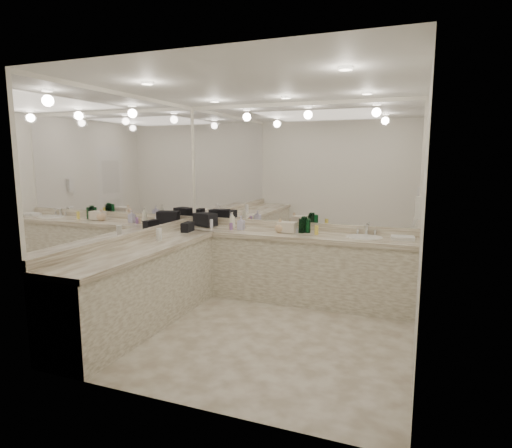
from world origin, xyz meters
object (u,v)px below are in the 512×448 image
at_px(soap_bottle_a, 232,220).
at_px(soap_bottle_c, 280,226).
at_px(cream_cosmetic_case, 287,228).
at_px(black_toiletry_bag, 205,220).
at_px(hand_towel, 403,238).
at_px(soap_bottle_b, 241,223).
at_px(sink, 364,238).
at_px(wall_phone, 418,208).

bearing_deg(soap_bottle_a, soap_bottle_c, -8.09).
bearing_deg(cream_cosmetic_case, black_toiletry_bag, 178.15).
bearing_deg(cream_cosmetic_case, soap_bottle_c, -164.24).
distance_m(hand_towel, soap_bottle_b, 2.09).
bearing_deg(sink, soap_bottle_a, 178.08).
distance_m(cream_cosmetic_case, hand_towel, 1.44).
bearing_deg(soap_bottle_a, sink, -1.92).
xyz_separation_m(hand_towel, soap_bottle_b, (-2.09, -0.05, 0.07)).
xyz_separation_m(soap_bottle_a, soap_bottle_b, (0.17, -0.09, -0.02)).
bearing_deg(hand_towel, soap_bottle_c, -177.60).
relative_size(black_toiletry_bag, soap_bottle_b, 1.64).
bearing_deg(soap_bottle_c, hand_towel, 2.40).
distance_m(wall_phone, black_toiletry_bag, 2.91).
height_order(hand_towel, soap_bottle_a, soap_bottle_a).
xyz_separation_m(black_toiletry_bag, cream_cosmetic_case, (1.24, -0.08, -0.02)).
bearing_deg(soap_bottle_b, soap_bottle_a, 152.92).
height_order(black_toiletry_bag, cream_cosmetic_case, black_toiletry_bag).
distance_m(wall_phone, soap_bottle_b, 2.32).
xyz_separation_m(soap_bottle_b, soap_bottle_c, (0.56, -0.02, -0.00)).
distance_m(black_toiletry_bag, soap_bottle_a, 0.42).
distance_m(soap_bottle_a, soap_bottle_b, 0.19).
bearing_deg(soap_bottle_c, sink, 2.32).
height_order(soap_bottle_a, soap_bottle_c, soap_bottle_a).
xyz_separation_m(sink, soap_bottle_a, (-1.81, 0.06, 0.12)).
relative_size(sink, soap_bottle_a, 1.97).
distance_m(sink, hand_towel, 0.45).
distance_m(soap_bottle_a, soap_bottle_c, 0.74).
bearing_deg(soap_bottle_a, black_toiletry_bag, -179.10).
bearing_deg(wall_phone, black_toiletry_bag, 168.94).
height_order(wall_phone, cream_cosmetic_case, wall_phone).
bearing_deg(cream_cosmetic_case, hand_towel, 3.31).
distance_m(cream_cosmetic_case, soap_bottle_a, 0.83).
bearing_deg(black_toiletry_bag, sink, -1.39).
bearing_deg(cream_cosmetic_case, soap_bottle_b, -177.92).
xyz_separation_m(cream_cosmetic_case, hand_towel, (1.44, 0.04, -0.04)).
bearing_deg(wall_phone, soap_bottle_b, 168.09).
bearing_deg(sink, cream_cosmetic_case, -178.75).
relative_size(sink, soap_bottle_c, 2.42).
bearing_deg(wall_phone, sink, 140.43).
xyz_separation_m(cream_cosmetic_case, soap_bottle_c, (-0.09, -0.02, 0.02)).
height_order(wall_phone, soap_bottle_c, wall_phone).
xyz_separation_m(wall_phone, black_toiletry_bag, (-2.83, 0.55, -0.36)).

